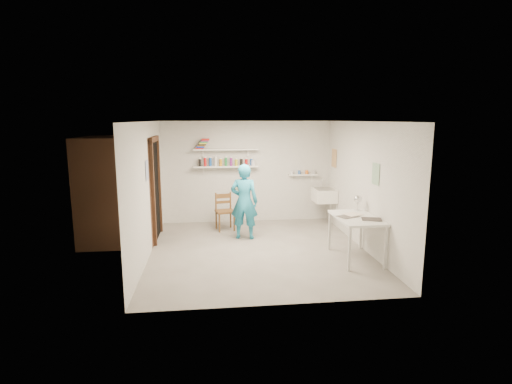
{
  "coord_description": "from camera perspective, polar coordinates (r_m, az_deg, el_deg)",
  "views": [
    {
      "loc": [
        -0.9,
        -7.14,
        2.44
      ],
      "look_at": [
        0.0,
        0.4,
        1.05
      ],
      "focal_mm": 28.0,
      "sensor_mm": 36.0,
      "label": 1
    }
  ],
  "objects": [
    {
      "name": "book_stack",
      "position": [
        9.29,
        -7.65,
        6.81
      ],
      "size": [
        0.32,
        0.14,
        0.22
      ],
      "color": "red",
      "rests_on": "shelf_upper"
    },
    {
      "name": "poster_left",
      "position": [
        7.33,
        -15.31,
        3.02
      ],
      "size": [
        0.01,
        0.28,
        0.36
      ],
      "primitive_type": "cube",
      "color": "#334C7F",
      "rests_on": "wall_left"
    },
    {
      "name": "doorway_recess",
      "position": [
        8.39,
        -14.16,
        0.17
      ],
      "size": [
        0.02,
        0.9,
        2.0
      ],
      "primitive_type": "cube",
      "color": "black",
      "rests_on": "wall_left"
    },
    {
      "name": "spray_cans",
      "position": [
        9.33,
        -4.32,
        4.26
      ],
      "size": [
        1.34,
        0.06,
        0.17
      ],
      "color": "black",
      "rests_on": "shelf_lower"
    },
    {
      "name": "corridor_box",
      "position": [
        8.5,
        -18.93,
        0.4
      ],
      "size": [
        1.4,
        1.5,
        2.1
      ],
      "primitive_type": "cube",
      "color": "brown",
      "rests_on": "ground"
    },
    {
      "name": "ledge_shelf",
      "position": [
        9.67,
        6.72,
        2.46
      ],
      "size": [
        0.7,
        0.14,
        0.03
      ],
      "primitive_type": "cube",
      "color": "white",
      "rests_on": "wall_back"
    },
    {
      "name": "door_jamb_far",
      "position": [
        8.88,
        -13.63,
        0.74
      ],
      "size": [
        0.06,
        0.1,
        2.0
      ],
      "primitive_type": "cube",
      "color": "brown",
      "rests_on": "ground"
    },
    {
      "name": "wall_right",
      "position": [
        7.81,
        15.16,
        0.87
      ],
      "size": [
        0.02,
        4.5,
        2.4
      ],
      "primitive_type": "cube",
      "color": "silver",
      "rests_on": "ground"
    },
    {
      "name": "ceiling",
      "position": [
        7.2,
        0.38,
        10.13
      ],
      "size": [
        4.0,
        4.5,
        0.02
      ],
      "primitive_type": "cube",
      "color": "silver",
      "rests_on": "wall_back"
    },
    {
      "name": "wall_clock",
      "position": [
        8.32,
        -2.22,
        0.65
      ],
      "size": [
        0.28,
        0.1,
        0.28
      ],
      "primitive_type": "cylinder",
      "rotation": [
        1.57,
        0.0,
        -0.26
      ],
      "color": "beige",
      "rests_on": "man"
    },
    {
      "name": "poster_right_b",
      "position": [
        7.26,
        16.72,
        2.49
      ],
      "size": [
        0.01,
        0.3,
        0.38
      ],
      "primitive_type": "cube",
      "color": "#3F724C",
      "rests_on": "wall_right"
    },
    {
      "name": "shelf_lower",
      "position": [
        9.35,
        -4.31,
        3.65
      ],
      "size": [
        1.5,
        0.22,
        0.03
      ],
      "primitive_type": "cube",
      "color": "white",
      "rests_on": "wall_back"
    },
    {
      "name": "ledge_pots",
      "position": [
        9.66,
        6.73,
        2.81
      ],
      "size": [
        0.48,
        0.07,
        0.09
      ],
      "color": "silver",
      "rests_on": "ledge_shelf"
    },
    {
      "name": "poster_right_a",
      "position": [
        9.44,
        11.09,
        4.77
      ],
      "size": [
        0.01,
        0.34,
        0.42
      ],
      "primitive_type": "cube",
      "color": "#995933",
      "rests_on": "wall_right"
    },
    {
      "name": "wall_left",
      "position": [
        7.33,
        -15.41,
        0.26
      ],
      "size": [
        0.02,
        4.5,
        2.4
      ],
      "primitive_type": "cube",
      "color": "silver",
      "rests_on": "ground"
    },
    {
      "name": "shelf_upper",
      "position": [
        9.31,
        -4.34,
        6.09
      ],
      "size": [
        1.5,
        0.22,
        0.03
      ],
      "primitive_type": "cube",
      "color": "white",
      "rests_on": "wall_back"
    },
    {
      "name": "belfast_sink",
      "position": [
        9.39,
        9.71,
        -0.45
      ],
      "size": [
        0.48,
        0.6,
        0.3
      ],
      "primitive_type": "cube",
      "color": "white",
      "rests_on": "wall_right"
    },
    {
      "name": "wooden_chair",
      "position": [
        8.88,
        -4.45,
        -2.78
      ],
      "size": [
        0.46,
        0.45,
        0.85
      ],
      "primitive_type": "cube",
      "rotation": [
        0.0,
        0.0,
        0.2
      ],
      "color": "brown",
      "rests_on": "ground"
    },
    {
      "name": "door_lintel",
      "position": [
        8.27,
        -14.35,
        7.35
      ],
      "size": [
        0.06,
        1.05,
        0.1
      ],
      "primitive_type": "cube",
      "color": "brown",
      "rests_on": "wall_left"
    },
    {
      "name": "door_jamb_near",
      "position": [
        7.9,
        -14.47,
        -0.47
      ],
      "size": [
        0.06,
        0.1,
        2.0
      ],
      "primitive_type": "cube",
      "color": "brown",
      "rests_on": "ground"
    },
    {
      "name": "papers",
      "position": [
        7.16,
        14.2,
        -3.39
      ],
      "size": [
        0.3,
        0.22,
        0.02
      ],
      "color": "silver",
      "rests_on": "work_table"
    },
    {
      "name": "wall_back",
      "position": [
        9.53,
        -1.32,
        2.89
      ],
      "size": [
        4.0,
        0.02,
        2.4
      ],
      "primitive_type": "cube",
      "color": "silver",
      "rests_on": "ground"
    },
    {
      "name": "desk_lamp",
      "position": [
        7.6,
        14.38,
        -0.97
      ],
      "size": [
        0.14,
        0.14,
        0.14
      ],
      "primitive_type": "sphere",
      "color": "silver",
      "rests_on": "work_table"
    },
    {
      "name": "floor",
      "position": [
        7.61,
        0.36,
        -8.42
      ],
      "size": [
        4.0,
        4.5,
        0.02
      ],
      "primitive_type": "cube",
      "color": "slate",
      "rests_on": "ground"
    },
    {
      "name": "wall_front",
      "position": [
        5.12,
        3.53,
        -3.69
      ],
      "size": [
        4.0,
        0.02,
        2.4
      ],
      "primitive_type": "cube",
      "color": "silver",
      "rests_on": "ground"
    },
    {
      "name": "man",
      "position": [
        8.17,
        -1.7,
        -1.38
      ],
      "size": [
        0.64,
        0.5,
        1.55
      ],
      "primitive_type": "imported",
      "rotation": [
        0.0,
        0.0,
        2.89
      ],
      "color": "teal",
      "rests_on": "ground"
    },
    {
      "name": "work_table",
      "position": [
        7.26,
        14.06,
        -6.4
      ],
      "size": [
        0.69,
        1.15,
        0.77
      ],
      "primitive_type": "cube",
      "color": "silver",
      "rests_on": "ground"
    }
  ]
}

